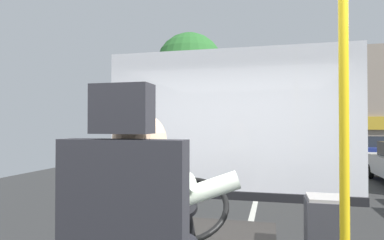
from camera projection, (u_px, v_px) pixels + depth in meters
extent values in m
cube|color=#323232|center=(259.00, 187.00, 10.19)|extent=(18.00, 44.00, 0.05)
cube|color=silver|center=(259.00, 186.00, 10.19)|extent=(0.12, 39.60, 0.00)
cube|color=#28282D|center=(122.00, 231.00, 1.19)|extent=(0.48, 0.10, 0.66)
cube|color=#28282D|center=(122.00, 109.00, 1.20)|extent=(0.22, 0.10, 0.18)
cylinder|color=silver|center=(139.00, 232.00, 1.35)|extent=(0.34, 0.34, 0.55)
cube|color=navy|center=(154.00, 206.00, 1.52)|extent=(0.06, 0.01, 0.34)
sphere|color=beige|center=(139.00, 140.00, 1.36)|extent=(0.22, 0.22, 0.22)
cylinder|color=silver|center=(181.00, 199.00, 1.59)|extent=(0.59, 0.22, 0.27)
cylinder|color=silver|center=(142.00, 197.00, 1.64)|extent=(0.59, 0.22, 0.27)
cylinder|color=black|center=(190.00, 231.00, 2.15)|extent=(0.07, 0.29, 0.40)
torus|color=black|center=(185.00, 208.00, 2.05)|extent=(0.55, 0.48, 0.32)
cylinder|color=black|center=(185.00, 208.00, 2.05)|extent=(0.15, 0.15, 0.11)
cylinder|color=gold|center=(344.00, 136.00, 1.51)|extent=(0.04, 0.04, 2.28)
cube|color=#9E9993|center=(325.00, 198.00, 2.05)|extent=(0.21, 0.23, 0.02)
cube|color=silver|center=(228.00, 119.00, 3.25)|extent=(2.50, 0.01, 1.40)
cube|color=black|center=(228.00, 195.00, 3.23)|extent=(2.50, 0.08, 0.08)
cylinder|color=#4C3828|center=(190.00, 129.00, 13.55)|extent=(0.36, 0.36, 3.40)
sphere|color=#2D6D2D|center=(190.00, 66.00, 13.60)|extent=(2.74, 2.74, 2.74)
cube|color=gray|center=(346.00, 108.00, 17.48)|extent=(9.42, 4.46, 5.61)
cube|color=gold|center=(356.00, 123.00, 15.24)|extent=(9.04, 0.12, 0.60)
cylinder|color=black|center=(370.00, 171.00, 11.70)|extent=(0.14, 0.50, 0.50)
cube|color=navy|center=(371.00, 152.00, 15.94)|extent=(1.91, 4.04, 0.64)
cube|color=#282D33|center=(372.00, 141.00, 15.71)|extent=(1.56, 2.22, 0.49)
cylinder|color=black|center=(383.00, 157.00, 16.93)|extent=(0.14, 0.52, 0.52)
cylinder|color=black|center=(345.00, 156.00, 17.37)|extent=(0.14, 0.52, 0.52)
cylinder|color=black|center=(357.00, 161.00, 14.94)|extent=(0.14, 0.52, 0.52)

